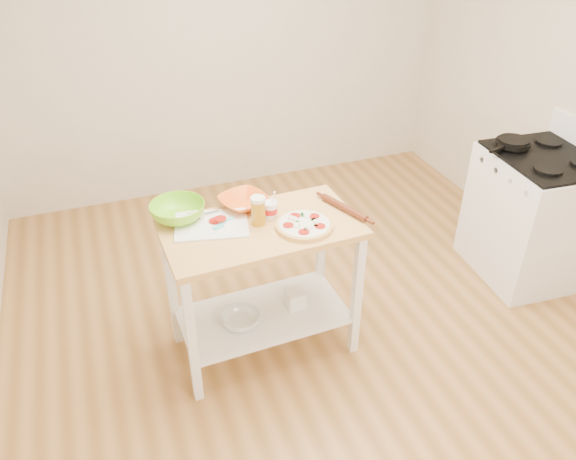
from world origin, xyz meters
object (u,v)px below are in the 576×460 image
at_px(skillet, 513,143).
at_px(green_bowl, 178,211).
at_px(shelf_glass_bowl, 241,320).
at_px(shelf_bin, 295,299).
at_px(pizza, 304,225).
at_px(rolling_pin, 344,208).
at_px(cutting_board, 211,224).
at_px(beer_pint, 258,211).
at_px(spatula, 223,223).
at_px(yogurt_tub, 270,210).
at_px(orange_bowl, 243,202).
at_px(knife, 191,219).
at_px(prep_island, 262,263).
at_px(gas_stove, 532,215).

distance_m(skillet, green_bowl, 2.33).
relative_size(shelf_glass_bowl, shelf_bin, 2.11).
height_order(pizza, rolling_pin, pizza).
bearing_deg(cutting_board, beer_pint, -4.35).
bearing_deg(pizza, spatula, 158.13).
relative_size(spatula, yogurt_tub, 0.81).
bearing_deg(rolling_pin, shelf_glass_bowl, -177.18).
xyz_separation_m(orange_bowl, green_bowl, (-0.38, -0.00, 0.02)).
bearing_deg(shelf_bin, orange_bowl, 135.84).
distance_m(spatula, shelf_bin, 0.73).
bearing_deg(knife, yogurt_tub, -22.22).
distance_m(knife, shelf_bin, 0.84).
bearing_deg(skillet, pizza, 176.59).
xyz_separation_m(spatula, shelf_glass_bowl, (0.04, -0.12, -0.62)).
bearing_deg(shelf_bin, beer_pint, 173.05).
bearing_deg(rolling_pin, knife, 167.01).
bearing_deg(skillet, green_bowl, 165.17).
bearing_deg(shelf_glass_bowl, knife, 130.43).
relative_size(knife, rolling_pin, 0.78).
relative_size(spatula, orange_bowl, 0.53).
bearing_deg(prep_island, spatula, 159.28).
bearing_deg(pizza, shelf_glass_bowl, 172.66).
relative_size(prep_island, beer_pint, 6.66).
relative_size(prep_island, knife, 4.12).
xyz_separation_m(skillet, shelf_bin, (-1.71, -0.29, -0.66)).
bearing_deg(orange_bowl, knife, -171.15).
bearing_deg(cutting_board, shelf_bin, 0.02).
relative_size(spatula, shelf_bin, 1.27).
bearing_deg(shelf_glass_bowl, spatula, 108.66).
bearing_deg(orange_bowl, spatula, -136.22).
bearing_deg(prep_island, yogurt_tub, 42.03).
relative_size(prep_island, shelf_bin, 10.04).
xyz_separation_m(beer_pint, shelf_bin, (0.21, -0.03, -0.67)).
bearing_deg(spatula, orange_bowl, 23.16).
bearing_deg(spatula, yogurt_tub, -21.52).
bearing_deg(skillet, knife, 166.46).
bearing_deg(gas_stove, green_bowl, -178.93).
distance_m(gas_stove, yogurt_tub, 2.04).
relative_size(prep_island, gas_stove, 1.00).
height_order(beer_pint, shelf_bin, beer_pint).
xyz_separation_m(green_bowl, beer_pint, (0.41, -0.21, 0.04)).
distance_m(beer_pint, shelf_bin, 0.70).
height_order(prep_island, orange_bowl, orange_bowl).
xyz_separation_m(knife, green_bowl, (-0.06, 0.05, 0.03)).
height_order(orange_bowl, rolling_pin, orange_bowl).
height_order(green_bowl, yogurt_tub, yogurt_tub).
height_order(pizza, beer_pint, beer_pint).
relative_size(spatula, beer_pint, 0.84).
bearing_deg(beer_pint, prep_island, -82.09).
bearing_deg(green_bowl, orange_bowl, 0.10).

